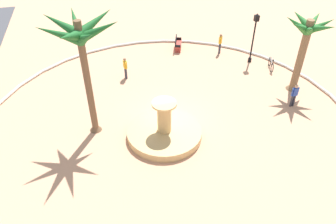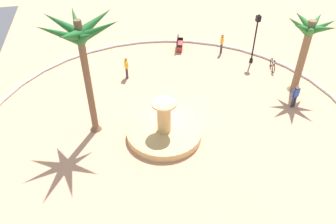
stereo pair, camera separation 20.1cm
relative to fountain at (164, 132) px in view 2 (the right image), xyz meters
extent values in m
plane|color=tan|center=(1.32, -0.63, -0.33)|extent=(80.00, 80.00, 0.00)
torus|color=silver|center=(1.32, -0.63, -0.23)|extent=(22.90, 22.90, 0.20)
cylinder|color=tan|center=(0.00, 0.00, -0.11)|extent=(4.32, 4.32, 0.45)
cylinder|color=teal|center=(0.00, 0.00, -0.14)|extent=(3.81, 3.81, 0.34)
cylinder|color=tan|center=(0.00, 0.00, 1.03)|extent=(0.78, 0.78, 1.81)
cylinder|color=#E0B370|center=(0.00, 0.00, 1.99)|extent=(1.38, 1.38, 0.12)
cylinder|color=brown|center=(2.76, -9.96, 2.19)|extent=(0.49, 0.49, 5.05)
cone|color=brown|center=(2.76, -9.96, -0.08)|extent=(0.93, 0.93, 0.50)
cone|color=#28702D|center=(3.54, -9.85, 4.48)|extent=(1.80, 0.80, 1.01)
cone|color=#28702D|center=(3.16, -9.36, 4.31)|extent=(1.42, 1.73, 1.30)
cone|color=#28702D|center=(2.59, -9.23, 4.36)|extent=(0.93, 1.81, 1.22)
cone|color=#28702D|center=(2.12, -9.60, 4.34)|extent=(1.78, 1.33, 1.25)
cone|color=#28702D|center=(2.09, -10.33, 4.41)|extent=(1.79, 1.33, 1.13)
cone|color=#28702D|center=(2.63, -10.68, 4.35)|extent=(0.85, 1.80, 1.24)
cone|color=#28702D|center=(3.23, -10.58, 4.47)|extent=(1.50, 1.73, 1.04)
cylinder|color=brown|center=(1.52, 3.85, 3.05)|extent=(0.37, 0.37, 6.77)
cone|color=brown|center=(1.52, 3.85, -0.08)|extent=(0.71, 0.71, 0.50)
cone|color=#1E6028|center=(2.49, 3.98, 5.96)|extent=(2.25, 0.85, 1.46)
cone|color=#1E6028|center=(2.16, 4.66, 6.09)|extent=(1.81, 2.11, 1.22)
cone|color=#1E6028|center=(1.34, 4.79, 5.92)|extent=(0.97, 2.25, 1.52)
cone|color=#1E6028|center=(0.58, 4.23, 6.07)|extent=(2.28, 1.36, 1.26)
cone|color=#1E6028|center=(0.62, 3.55, 5.92)|extent=(2.24, 1.22, 1.53)
cone|color=#1E6028|center=(1.23, 2.91, 5.97)|extent=(1.19, 2.27, 1.43)
cone|color=#1E6028|center=(2.10, 2.99, 6.09)|extent=(1.72, 2.17, 1.23)
cube|color=#B73D33|center=(10.78, -3.77, 0.12)|extent=(1.68, 0.98, 0.12)
cube|color=black|center=(10.85, -3.57, 0.42)|extent=(1.54, 0.58, 0.50)
cube|color=#9C342B|center=(10.78, -3.77, -0.14)|extent=(1.54, 0.90, 0.39)
cube|color=black|center=(11.50, -4.01, 0.26)|extent=(0.22, 0.45, 0.24)
cube|color=black|center=(10.07, -3.54, 0.26)|extent=(0.22, 0.45, 0.24)
cylinder|color=black|center=(7.21, -8.75, 1.36)|extent=(0.12, 0.12, 3.39)
cylinder|color=black|center=(7.21, -8.75, -0.18)|extent=(0.28, 0.28, 0.30)
cube|color=black|center=(7.21, -8.75, 3.28)|extent=(0.32, 0.32, 0.44)
sphere|color=#F2EDCC|center=(7.21, -8.75, 3.28)|extent=(0.22, 0.22, 0.22)
cone|color=black|center=(7.21, -8.75, 3.56)|extent=(0.20, 0.20, 0.18)
torus|color=black|center=(6.22, -9.98, 0.03)|extent=(0.70, 0.29, 0.72)
torus|color=black|center=(5.27, -9.66, 0.03)|extent=(0.70, 0.29, 0.72)
cylinder|color=#99999E|center=(5.75, -9.82, 0.26)|extent=(0.92, 0.35, 0.05)
cylinder|color=#99999E|center=(5.41, -9.71, 0.41)|extent=(0.04, 0.04, 0.30)
cube|color=black|center=(5.41, -9.71, 0.58)|extent=(0.22, 0.16, 0.06)
cylinder|color=#99999E|center=(6.17, -9.97, 0.40)|extent=(0.17, 0.43, 0.03)
cylinder|color=#33333D|center=(9.26, -6.97, 0.13)|extent=(0.14, 0.14, 0.92)
cylinder|color=#33333D|center=(9.11, -6.86, 0.13)|extent=(0.14, 0.14, 0.92)
cube|color=yellow|center=(9.18, -6.91, 0.87)|extent=(0.39, 0.36, 0.56)
sphere|color=#9E7051|center=(9.18, -6.91, 1.27)|extent=(0.22, 0.22, 0.22)
cylinder|color=yellow|center=(9.36, -7.05, 0.87)|extent=(0.09, 0.09, 0.53)
cylinder|color=yellow|center=(9.01, -6.78, 0.87)|extent=(0.09, 0.09, 0.53)
cylinder|color=#33333D|center=(0.93, -8.89, 0.09)|extent=(0.14, 0.14, 0.84)
cylinder|color=#33333D|center=(0.92, -8.71, 0.09)|extent=(0.14, 0.14, 0.84)
cube|color=#2D4CA5|center=(0.93, -8.80, 0.78)|extent=(0.23, 0.36, 0.56)
sphere|color=tan|center=(0.93, -8.80, 1.18)|extent=(0.22, 0.22, 0.22)
cylinder|color=#2D4CA5|center=(0.95, -9.01, 0.78)|extent=(0.09, 0.09, 0.53)
cylinder|color=#2D4CA5|center=(0.90, -8.58, 0.78)|extent=(0.09, 0.09, 0.53)
cylinder|color=#33333D|center=(7.12, 1.27, 0.10)|extent=(0.14, 0.14, 0.86)
cylinder|color=#33333D|center=(6.95, 1.24, 0.10)|extent=(0.14, 0.14, 0.86)
cube|color=yellow|center=(7.04, 1.26, 0.81)|extent=(0.37, 0.26, 0.56)
sphere|color=#9E7051|center=(7.04, 1.26, 1.21)|extent=(0.22, 0.22, 0.22)
cylinder|color=yellow|center=(7.25, 1.30, 0.81)|extent=(0.09, 0.09, 0.53)
cylinder|color=yellow|center=(6.82, 1.22, 0.81)|extent=(0.09, 0.09, 0.53)
camera|label=1|loc=(-13.96, 3.21, 12.25)|focal=34.83mm
camera|label=2|loc=(-14.00, 3.02, 12.25)|focal=34.83mm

